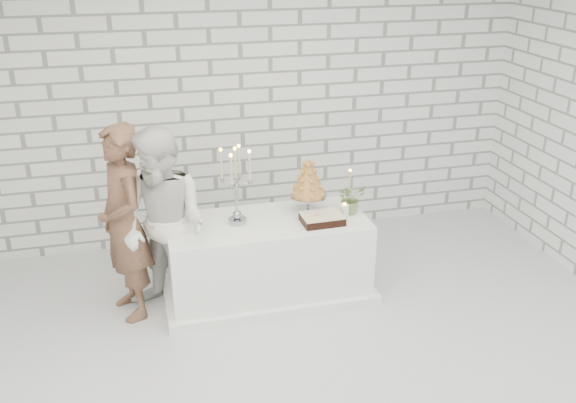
% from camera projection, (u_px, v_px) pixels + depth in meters
% --- Properties ---
extents(ground, '(6.00, 5.00, 0.01)m').
position_uv_depth(ground, '(306.00, 370.00, 4.91)').
color(ground, silver).
rests_on(ground, ground).
extents(wall_back, '(6.00, 0.01, 3.00)m').
position_uv_depth(wall_back, '(242.00, 104.00, 6.55)').
color(wall_back, white).
rests_on(wall_back, ground).
extents(cake_table, '(1.80, 0.80, 0.75)m').
position_uv_depth(cake_table, '(268.00, 258.00, 5.82)').
color(cake_table, white).
rests_on(cake_table, ground).
extents(groom, '(0.60, 0.73, 1.74)m').
position_uv_depth(groom, '(124.00, 224.00, 5.34)').
color(groom, brown).
rests_on(groom, ground).
extents(bride, '(1.04, 1.04, 1.70)m').
position_uv_depth(bride, '(164.00, 226.00, 5.33)').
color(bride, white).
rests_on(bride, ground).
extents(candelabra, '(0.37, 0.37, 0.71)m').
position_uv_depth(candelabra, '(236.00, 186.00, 5.49)').
color(candelabra, '#93939C').
rests_on(candelabra, cake_table).
extents(croquembouche, '(0.42, 0.42, 0.52)m').
position_uv_depth(croquembouche, '(308.00, 185.00, 5.76)').
color(croquembouche, '#A1642B').
rests_on(croquembouche, cake_table).
extents(chocolate_cake, '(0.37, 0.27, 0.08)m').
position_uv_depth(chocolate_cake, '(322.00, 219.00, 5.62)').
color(chocolate_cake, black).
rests_on(chocolate_cake, cake_table).
extents(pillar_candle, '(0.09, 0.09, 0.12)m').
position_uv_depth(pillar_candle, '(344.00, 211.00, 5.73)').
color(pillar_candle, white).
rests_on(pillar_candle, cake_table).
extents(extra_taper, '(0.07, 0.07, 0.32)m').
position_uv_depth(extra_taper, '(350.00, 187.00, 5.99)').
color(extra_taper, '#C1B698').
rests_on(extra_taper, cake_table).
extents(flowers, '(0.30, 0.27, 0.29)m').
position_uv_depth(flowers, '(351.00, 198.00, 5.79)').
color(flowers, olive).
rests_on(flowers, cake_table).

